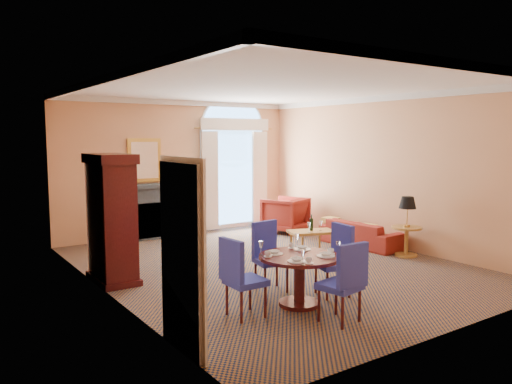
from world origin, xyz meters
TOP-DOWN VIEW (x-y plane):
  - ground at (0.00, 0.00)m, footprint 7.50×7.50m
  - room_envelope at (-0.03, 0.67)m, footprint 6.04×7.52m
  - armoire at (-2.72, 0.63)m, footprint 0.59×1.05m
  - dining_table at (-0.98, -1.99)m, footprint 1.13×1.13m
  - dining_chair_north at (-0.89, -1.12)m, footprint 0.55×0.55m
  - dining_chair_south at (-0.95, -2.85)m, footprint 0.54×0.54m
  - dining_chair_east at (-0.19, -1.91)m, footprint 0.57×0.57m
  - dining_chair_west at (-1.92, -1.91)m, footprint 0.50×0.49m
  - sofa at (2.55, 0.22)m, footprint 0.83×1.90m
  - armchair at (2.18, 2.41)m, footprint 1.21×1.22m
  - coffee_table at (1.23, 0.32)m, footprint 1.02×0.77m
  - side_table at (2.60, -0.93)m, footprint 0.58×0.58m

SIDE VIEW (x-z plane):
  - ground at x=0.00m, z-range 0.00..0.00m
  - sofa at x=2.55m, z-range 0.00..0.54m
  - coffee_table at x=1.23m, z-range 0.03..0.82m
  - armchair at x=2.18m, z-range 0.00..0.86m
  - dining_table at x=-0.98m, z-range 0.08..0.99m
  - dining_chair_north at x=-0.89m, z-range 0.07..1.11m
  - dining_chair_south at x=-0.95m, z-range 0.07..1.11m
  - dining_chair_east at x=-0.19m, z-range 0.07..1.11m
  - dining_chair_west at x=-1.92m, z-range 0.07..1.11m
  - side_table at x=2.60m, z-range 0.15..1.31m
  - armoire at x=-2.72m, z-range -0.04..2.03m
  - room_envelope at x=-0.03m, z-range 0.78..4.23m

